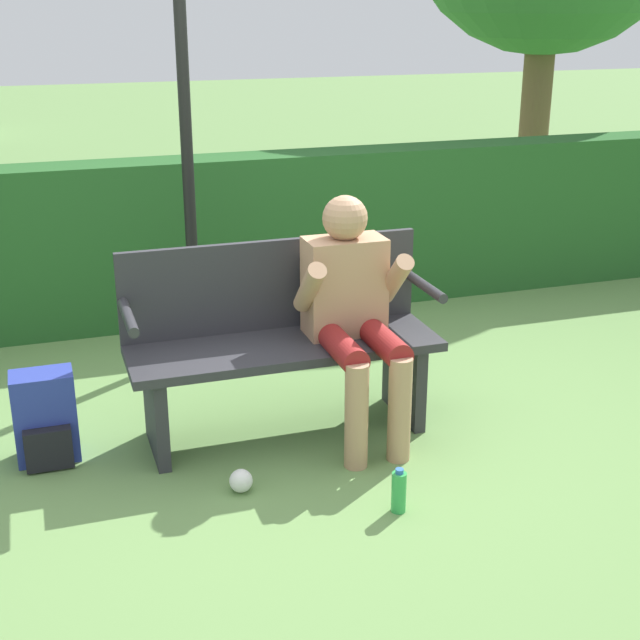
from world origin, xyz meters
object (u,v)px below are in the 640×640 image
(backpack, at_px, (46,419))
(signpost, at_px, (185,107))
(water_bottle, at_px, (399,491))
(person_seated, at_px, (353,306))
(park_bench, at_px, (281,340))

(backpack, xyz_separation_m, signpost, (0.93, 1.13, 1.28))
(water_bottle, xyz_separation_m, signpost, (-0.47, 2.07, 1.39))
(water_bottle, bearing_deg, person_seated, 84.84)
(water_bottle, height_order, signpost, signpost)
(backpack, bearing_deg, park_bench, -1.33)
(park_bench, distance_m, backpack, 1.18)
(person_seated, height_order, signpost, signpost)
(backpack, height_order, signpost, signpost)
(park_bench, bearing_deg, water_bottle, -74.49)
(park_bench, xyz_separation_m, backpack, (-1.14, 0.03, -0.27))
(backpack, bearing_deg, person_seated, -6.44)
(person_seated, height_order, backpack, person_seated)
(backpack, bearing_deg, signpost, 50.57)
(water_bottle, relative_size, signpost, 0.08)
(backpack, xyz_separation_m, water_bottle, (1.40, -0.95, -0.11))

